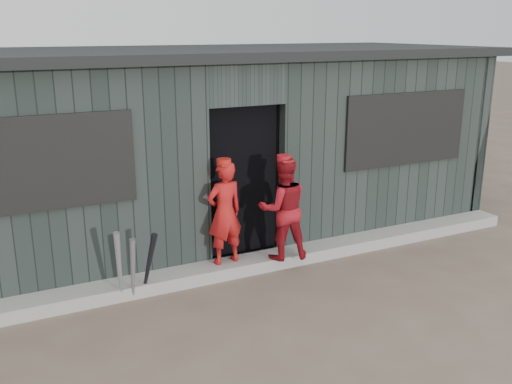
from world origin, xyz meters
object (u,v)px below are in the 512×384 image
bat_mid (133,270)px  player_grey_back (285,201)px  dugout (204,143)px  player_red_right (283,208)px  bat_left (119,268)px  bat_right (149,265)px  player_red_left (225,213)px

bat_mid → player_grey_back: (2.25, 0.69, 0.29)m
bat_mid → dugout: dugout is taller
player_red_right → player_grey_back: player_red_right is taller
dugout → player_grey_back: bearing=-61.0°
bat_mid → player_red_right: size_ratio=0.59×
bat_mid → dugout: (1.58, 1.89, 0.91)m
bat_mid → dugout: 2.63m
bat_left → player_grey_back: 2.50m
player_red_right → dugout: dugout is taller
bat_mid → player_red_right: player_red_right is taller
bat_mid → bat_right: 0.18m
bat_right → player_red_left: 1.11m
bat_left → player_red_left: size_ratio=0.69×
bat_right → bat_left: bearing=-177.1°
bat_left → bat_mid: (0.14, 0.01, -0.06)m
bat_right → bat_mid: bearing=-179.0°
bat_right → player_red_left: bearing=13.3°
bat_right → dugout: (1.40, 1.89, 0.89)m
bat_right → player_red_left: player_red_left is taller
bat_left → bat_mid: 0.16m
player_red_right → dugout: 1.92m
player_red_left → dugout: 1.77m
player_grey_back → dugout: dugout is taller
bat_left → player_red_right: (2.03, 0.08, 0.35)m
bat_left → dugout: size_ratio=0.10×
bat_left → player_red_left: (1.33, 0.25, 0.35)m
bat_right → player_red_left: size_ratio=0.65×
bat_left → player_red_left: 1.40m
player_grey_back → dugout: 1.52m
bat_mid → player_red_right: 1.93m
player_red_right → player_red_left: bearing=-1.4°
player_red_left → dugout: dugout is taller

